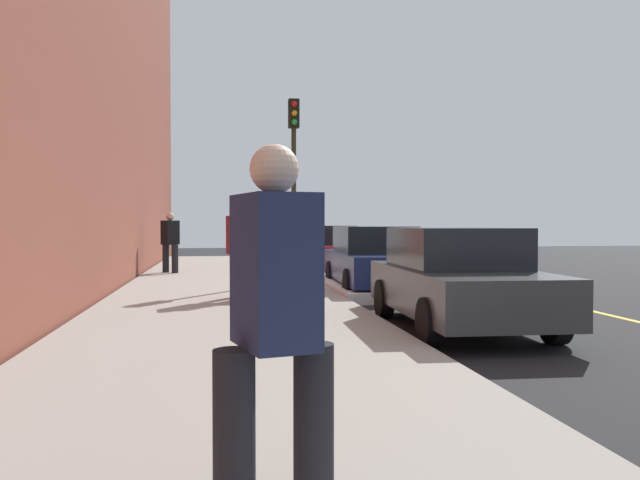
# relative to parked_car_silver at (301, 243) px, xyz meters

# --- Properties ---
(ground_plane) EXTENTS (56.00, 56.00, 0.00)m
(ground_plane) POSITION_rel_parked_car_silver_xyz_m (12.25, 0.02, -0.76)
(ground_plane) COLOR black
(sidewalk) EXTENTS (28.00, 4.60, 0.15)m
(sidewalk) POSITION_rel_parked_car_silver_xyz_m (12.25, -3.28, -0.68)
(sidewalk) COLOR #A39E93
(sidewalk) RESTS_ON ground
(lane_stripe_centre) EXTENTS (28.00, 0.14, 0.01)m
(lane_stripe_centre) POSITION_rel_parked_car_silver_xyz_m (12.25, 3.22, -0.75)
(lane_stripe_centre) COLOR gold
(lane_stripe_centre) RESTS_ON ground
(snow_bank_curb) EXTENTS (6.03, 0.56, 0.22)m
(snow_bank_curb) POSITION_rel_parked_car_silver_xyz_m (12.28, -0.68, -0.65)
(snow_bank_curb) COLOR white
(snow_bank_curb) RESTS_ON ground
(parked_car_silver) EXTENTS (4.69, 2.02, 1.51)m
(parked_car_silver) POSITION_rel_parked_car_silver_xyz_m (0.00, 0.00, 0.00)
(parked_car_silver) COLOR black
(parked_car_silver) RESTS_ON ground
(parked_car_red) EXTENTS (4.45, 1.91, 1.51)m
(parked_car_red) POSITION_rel_parked_car_silver_xyz_m (6.75, 0.01, -0.00)
(parked_car_red) COLOR black
(parked_car_red) RESTS_ON ground
(parked_car_navy) EXTENTS (4.60, 2.01, 1.51)m
(parked_car_navy) POSITION_rel_parked_car_silver_xyz_m (12.77, 0.17, -0.00)
(parked_car_navy) COLOR black
(parked_car_navy) RESTS_ON ground
(parked_car_charcoal) EXTENTS (4.36, 2.00, 1.51)m
(parked_car_charcoal) POSITION_rel_parked_car_silver_xyz_m (18.28, 0.12, -0.00)
(parked_car_charcoal) COLOR black
(parked_car_charcoal) RESTS_ON ground
(pedestrian_black_coat) EXTENTS (0.55, 0.54, 1.75)m
(pedestrian_black_coat) POSITION_rel_parked_car_silver_xyz_m (8.10, -4.82, 0.32)
(pedestrian_black_coat) COLOR black
(pedestrian_black_coat) RESTS_ON sidewalk
(pedestrian_navy_coat) EXTENTS (0.54, 0.58, 1.80)m
(pedestrian_navy_coat) POSITION_rel_parked_car_silver_xyz_m (24.61, -3.14, 0.35)
(pedestrian_navy_coat) COLOR black
(pedestrian_navy_coat) RESTS_ON sidewalk
(pedestrian_burgundy_coat) EXTENTS (0.59, 0.54, 1.81)m
(pedestrian_burgundy_coat) POSITION_rel_parked_car_silver_xyz_m (15.02, -3.01, 0.36)
(pedestrian_burgundy_coat) COLOR black
(pedestrian_burgundy_coat) RESTS_ON sidewalk
(traffic_light_pole) EXTENTS (0.35, 0.26, 4.49)m
(traffic_light_pole) POSITION_rel_parked_car_silver_xyz_m (11.45, -1.58, 2.42)
(traffic_light_pole) COLOR #2D2D19
(traffic_light_pole) RESTS_ON sidewalk
(rolling_suitcase) EXTENTS (0.34, 0.22, 0.90)m
(rolling_suitcase) POSITION_rel_parked_car_silver_xyz_m (15.42, -2.94, -0.33)
(rolling_suitcase) COLOR #471E19
(rolling_suitcase) RESTS_ON sidewalk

